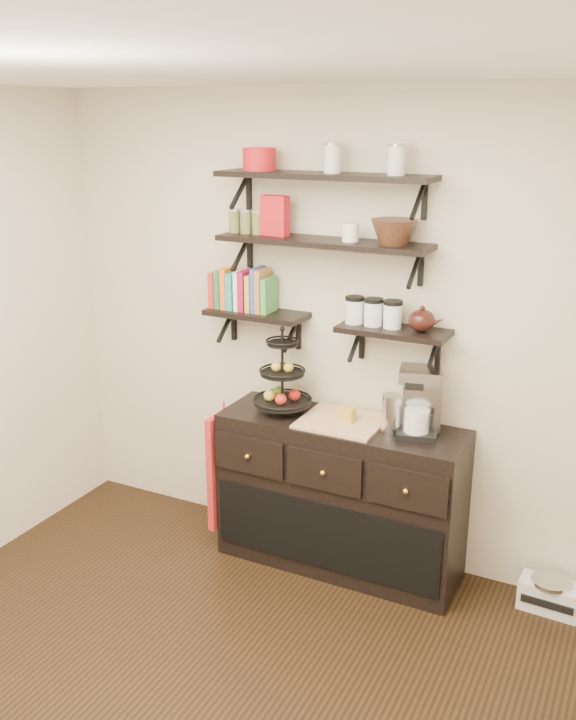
% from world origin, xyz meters
% --- Properties ---
extents(ceiling, '(3.50, 3.50, 0.02)m').
position_xyz_m(ceiling, '(0.00, 0.00, 2.70)').
color(ceiling, white).
rests_on(ceiling, back_wall).
extents(back_wall, '(3.50, 0.02, 2.70)m').
position_xyz_m(back_wall, '(0.00, 1.75, 1.35)').
color(back_wall, beige).
rests_on(back_wall, ground).
extents(shelf_top, '(1.20, 0.27, 0.23)m').
position_xyz_m(shelf_top, '(0.00, 1.62, 2.23)').
color(shelf_top, black).
rests_on(shelf_top, back_wall).
extents(shelf_mid, '(1.20, 0.27, 0.23)m').
position_xyz_m(shelf_mid, '(0.00, 1.62, 1.88)').
color(shelf_mid, black).
rests_on(shelf_mid, back_wall).
extents(shelf_low_left, '(0.60, 0.25, 0.23)m').
position_xyz_m(shelf_low_left, '(-0.42, 1.63, 1.43)').
color(shelf_low_left, black).
rests_on(shelf_low_left, back_wall).
extents(shelf_low_right, '(0.60, 0.25, 0.23)m').
position_xyz_m(shelf_low_right, '(0.42, 1.63, 1.43)').
color(shelf_low_right, black).
rests_on(shelf_low_right, back_wall).
extents(cookbooks, '(0.36, 0.15, 0.26)m').
position_xyz_m(cookbooks, '(-0.51, 1.63, 1.56)').
color(cookbooks, red).
rests_on(cookbooks, shelf_low_left).
extents(glass_canisters, '(0.32, 0.10, 0.13)m').
position_xyz_m(glass_canisters, '(0.30, 1.63, 1.51)').
color(glass_canisters, silver).
rests_on(glass_canisters, shelf_low_right).
extents(sideboard, '(1.40, 0.50, 0.92)m').
position_xyz_m(sideboard, '(0.18, 1.51, 0.45)').
color(sideboard, black).
rests_on(sideboard, floor).
extents(fruit_stand, '(0.33, 0.33, 0.49)m').
position_xyz_m(fruit_stand, '(-0.19, 1.52, 1.07)').
color(fruit_stand, black).
rests_on(fruit_stand, sideboard).
extents(candle, '(0.08, 0.08, 0.08)m').
position_xyz_m(candle, '(0.21, 1.51, 0.96)').
color(candle, '#B8882A').
rests_on(candle, sideboard).
extents(coffee_maker, '(0.25, 0.25, 0.38)m').
position_xyz_m(coffee_maker, '(0.61, 1.54, 1.08)').
color(coffee_maker, black).
rests_on(coffee_maker, sideboard).
extents(thermal_carafe, '(0.11, 0.11, 0.22)m').
position_xyz_m(thermal_carafe, '(0.47, 1.49, 1.01)').
color(thermal_carafe, silver).
rests_on(thermal_carafe, sideboard).
extents(apron, '(0.04, 0.31, 0.71)m').
position_xyz_m(apron, '(-0.55, 1.41, 0.51)').
color(apron, '#A12411').
rests_on(apron, sideboard).
extents(radio, '(0.32, 0.22, 0.19)m').
position_xyz_m(radio, '(1.36, 1.60, 0.09)').
color(radio, silver).
rests_on(radio, floor).
extents(recipe_box, '(0.17, 0.08, 0.22)m').
position_xyz_m(recipe_box, '(-0.29, 1.61, 2.01)').
color(recipe_box, red).
rests_on(recipe_box, shelf_mid).
extents(walnut_bowl, '(0.24, 0.24, 0.13)m').
position_xyz_m(walnut_bowl, '(0.40, 1.61, 1.96)').
color(walnut_bowl, black).
rests_on(walnut_bowl, shelf_mid).
extents(ramekins, '(0.09, 0.09, 0.10)m').
position_xyz_m(ramekins, '(0.16, 1.61, 1.95)').
color(ramekins, white).
rests_on(ramekins, shelf_mid).
extents(teapot, '(0.19, 0.15, 0.14)m').
position_xyz_m(teapot, '(0.57, 1.63, 1.52)').
color(teapot, black).
rests_on(teapot, shelf_low_right).
extents(red_pot, '(0.18, 0.18, 0.12)m').
position_xyz_m(red_pot, '(-0.38, 1.61, 2.31)').
color(red_pot, red).
rests_on(red_pot, shelf_top).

